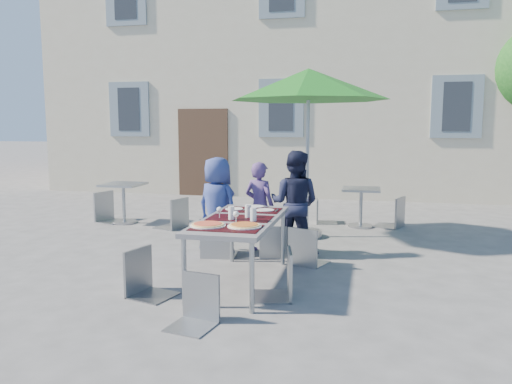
% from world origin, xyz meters
% --- Properties ---
extents(ground, '(90.00, 90.00, 0.00)m').
position_xyz_m(ground, '(0.00, 0.00, 0.00)').
color(ground, '#4F4F52').
rests_on(ground, ground).
extents(building, '(13.60, 8.20, 11.10)m').
position_xyz_m(building, '(-0.00, 11.50, 4.85)').
color(building, '#BCB197').
rests_on(building, ground).
extents(dining_table, '(0.80, 1.85, 0.76)m').
position_xyz_m(dining_table, '(0.73, 0.73, 0.70)').
color(dining_table, '#4D4D53').
rests_on(dining_table, ground).
extents(pizza_near_left, '(0.37, 0.37, 0.03)m').
position_xyz_m(pizza_near_left, '(0.52, 0.22, 0.77)').
color(pizza_near_left, white).
rests_on(pizza_near_left, dining_table).
extents(pizza_near_right, '(0.35, 0.35, 0.03)m').
position_xyz_m(pizza_near_right, '(0.90, 0.26, 0.77)').
color(pizza_near_right, white).
rests_on(pizza_near_right, dining_table).
extents(glassware, '(0.48, 0.40, 0.15)m').
position_xyz_m(glassware, '(0.76, 0.64, 0.83)').
color(glassware, silver).
rests_on(glassware, dining_table).
extents(place_settings, '(0.65, 0.46, 0.01)m').
position_xyz_m(place_settings, '(0.72, 1.35, 0.76)').
color(place_settings, white).
rests_on(place_settings, dining_table).
extents(child_0, '(0.78, 0.66, 1.36)m').
position_xyz_m(child_0, '(0.10, 1.91, 0.68)').
color(child_0, navy).
rests_on(child_0, ground).
extents(child_1, '(0.55, 0.45, 1.28)m').
position_xyz_m(child_1, '(0.64, 2.17, 0.64)').
color(child_1, '#513975').
rests_on(child_1, ground).
extents(child_2, '(0.76, 0.51, 1.45)m').
position_xyz_m(child_2, '(1.14, 2.11, 0.72)').
color(child_2, '#171B34').
rests_on(child_2, ground).
extents(chair_0, '(0.51, 0.51, 1.03)m').
position_xyz_m(chair_0, '(0.15, 1.76, 0.61)').
color(chair_0, '#8F939A').
rests_on(chair_0, ground).
extents(chair_1, '(0.45, 0.45, 0.84)m').
position_xyz_m(chair_1, '(0.88, 1.92, 0.49)').
color(chair_1, '#8F949A').
rests_on(chair_1, ground).
extents(chair_2, '(0.54, 0.54, 0.94)m').
position_xyz_m(chair_2, '(1.37, 1.64, 0.55)').
color(chair_2, '#92999D').
rests_on(chair_2, ground).
extents(chair_3, '(0.52, 0.51, 0.94)m').
position_xyz_m(chair_3, '(-0.14, 0.12, 0.55)').
color(chair_3, gray).
rests_on(chair_3, ground).
extents(chair_4, '(0.51, 0.51, 0.96)m').
position_xyz_m(chair_4, '(1.25, 0.36, 0.56)').
color(chair_4, '#8E9599').
rests_on(chair_4, ground).
extents(chair_5, '(0.44, 0.45, 0.86)m').
position_xyz_m(chair_5, '(0.64, -0.50, 0.50)').
color(chair_5, gray).
rests_on(chair_5, ground).
extents(patio_umbrella, '(2.49, 2.49, 2.66)m').
position_xyz_m(patio_umbrella, '(1.17, 3.28, 2.39)').
color(patio_umbrella, '#A0A2A8').
rests_on(patio_umbrella, ground).
extents(cafe_table_0, '(0.69, 0.69, 0.73)m').
position_xyz_m(cafe_table_0, '(-2.24, 3.68, 0.50)').
color(cafe_table_0, '#A0A2A8').
rests_on(cafe_table_0, ground).
extents(bg_chair_l_0, '(0.59, 0.59, 1.05)m').
position_xyz_m(bg_chair_l_0, '(-2.62, 3.77, 0.62)').
color(bg_chair_l_0, gray).
rests_on(bg_chair_l_0, ground).
extents(bg_chair_r_0, '(0.58, 0.57, 1.02)m').
position_xyz_m(bg_chair_r_0, '(-1.15, 3.43, 0.60)').
color(bg_chair_r_0, gray).
rests_on(bg_chair_r_0, ground).
extents(cafe_table_1, '(0.65, 0.65, 0.69)m').
position_xyz_m(cafe_table_1, '(2.00, 4.27, 0.45)').
color(cafe_table_1, '#A0A2A8').
rests_on(cafe_table_1, ground).
extents(bg_chair_l_1, '(0.42, 0.42, 0.84)m').
position_xyz_m(bg_chair_l_1, '(1.31, 4.49, 0.49)').
color(bg_chair_l_1, gray).
rests_on(bg_chair_l_1, ground).
extents(bg_chair_r_1, '(0.59, 0.59, 1.02)m').
position_xyz_m(bg_chair_r_1, '(2.57, 4.38, 0.60)').
color(bg_chair_r_1, gray).
rests_on(bg_chair_r_1, ground).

